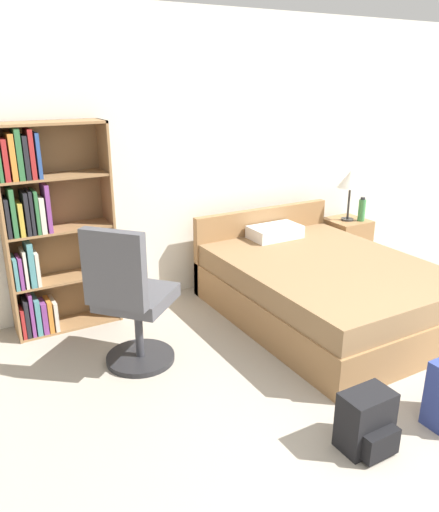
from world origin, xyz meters
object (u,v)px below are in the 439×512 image
object	(u,v)px
bed	(321,287)
water_bottle	(362,210)
office_chair	(130,302)
bookshelf	(44,231)
table_lamp	(351,180)
backpack_black	(367,422)
nightstand	(345,243)

from	to	relation	value
bed	water_bottle	size ratio (longest dim) A/B	7.89
office_chair	water_bottle	bearing A→B (deg)	13.70
bookshelf	water_bottle	size ratio (longest dim) A/B	6.54
bed	table_lamp	bearing A→B (deg)	37.83
office_chair	backpack_black	distance (m)	1.73
office_chair	backpack_black	world-z (taller)	office_chair
table_lamp	backpack_black	bearing A→B (deg)	-130.55
bookshelf	bed	bearing A→B (deg)	-23.59
table_lamp	water_bottle	size ratio (longest dim) A/B	2.10
office_chair	water_bottle	distance (m)	2.98
bookshelf	water_bottle	distance (m)	3.27
bookshelf	backpack_black	world-z (taller)	bookshelf
bookshelf	nightstand	xyz separation A→B (m)	(3.16, -0.11, -0.59)
water_bottle	table_lamp	bearing A→B (deg)	141.92
nightstand	backpack_black	bearing A→B (deg)	-130.60
backpack_black	office_chair	bearing A→B (deg)	120.27
nightstand	table_lamp	size ratio (longest dim) A/B	0.99
table_lamp	backpack_black	world-z (taller)	table_lamp
nightstand	water_bottle	distance (m)	0.42
office_chair	backpack_black	size ratio (longest dim) A/B	3.13
nightstand	table_lamp	distance (m)	0.71
backpack_black	water_bottle	bearing A→B (deg)	46.68
nightstand	water_bottle	bearing A→B (deg)	-47.50
bed	office_chair	distance (m)	1.77
nightstand	water_bottle	world-z (taller)	water_bottle
office_chair	nightstand	bearing A→B (deg)	16.15
office_chair	backpack_black	xyz separation A→B (m)	(0.85, -1.46, -0.36)
bed	backpack_black	world-z (taller)	bed
backpack_black	bookshelf	bearing A→B (deg)	117.12
bed	bookshelf	bearing A→B (deg)	156.41
bed	table_lamp	world-z (taller)	table_lamp
bookshelf	table_lamp	bearing A→B (deg)	-2.24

